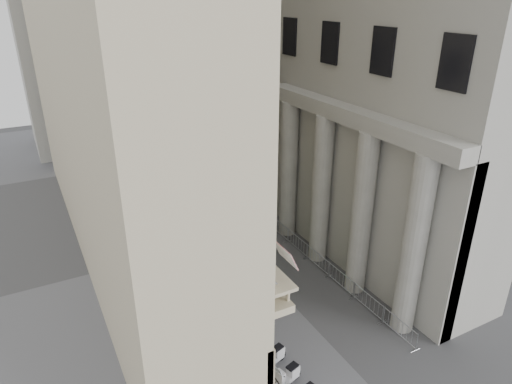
% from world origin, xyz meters
% --- Properties ---
extents(far_building, '(22.00, 10.00, 30.00)m').
position_xyz_m(far_building, '(0.00, 48.00, 15.00)').
color(far_building, beige).
rests_on(far_building, ground).
extents(iron_fence, '(0.30, 28.00, 1.40)m').
position_xyz_m(iron_fence, '(-4.30, 18.00, 0.00)').
color(iron_fence, black).
rests_on(iron_fence, ground).
extents(blue_awning, '(1.60, 3.00, 3.00)m').
position_xyz_m(blue_awning, '(4.15, 26.00, 0.00)').
color(blue_awning, navy).
rests_on(blue_awning, ground).
extents(scooter_2, '(1.50, 0.91, 1.50)m').
position_xyz_m(scooter_2, '(-3.38, 6.79, 0.00)').
color(scooter_2, silver).
rests_on(scooter_2, ground).
extents(scooter_3, '(1.50, 0.91, 1.50)m').
position_xyz_m(scooter_3, '(-3.38, 8.15, 0.00)').
color(scooter_3, silver).
rests_on(scooter_3, ground).
extents(scooter_4, '(1.50, 0.91, 1.50)m').
position_xyz_m(scooter_4, '(-3.38, 9.52, 0.00)').
color(scooter_4, silver).
rests_on(scooter_4, ground).
extents(scooter_5, '(1.50, 0.91, 1.50)m').
position_xyz_m(scooter_5, '(-3.38, 10.88, 0.00)').
color(scooter_5, silver).
rests_on(scooter_5, ground).
extents(scooter_6, '(1.50, 0.91, 1.50)m').
position_xyz_m(scooter_6, '(-3.38, 12.24, 0.00)').
color(scooter_6, silver).
rests_on(scooter_6, ground).
extents(scooter_7, '(1.50, 0.91, 1.50)m').
position_xyz_m(scooter_7, '(-3.38, 13.60, 0.00)').
color(scooter_7, silver).
rests_on(scooter_7, ground).
extents(scooter_8, '(1.50, 0.91, 1.50)m').
position_xyz_m(scooter_8, '(-3.38, 14.97, 0.00)').
color(scooter_8, silver).
rests_on(scooter_8, ground).
extents(scooter_9, '(1.50, 0.91, 1.50)m').
position_xyz_m(scooter_9, '(-3.38, 16.33, 0.00)').
color(scooter_9, silver).
rests_on(scooter_9, ground).
extents(scooter_10, '(1.50, 0.91, 1.50)m').
position_xyz_m(scooter_10, '(-3.38, 17.69, 0.00)').
color(scooter_10, silver).
rests_on(scooter_10, ground).
extents(scooter_11, '(1.50, 0.91, 1.50)m').
position_xyz_m(scooter_11, '(-3.38, 19.05, 0.00)').
color(scooter_11, silver).
rests_on(scooter_11, ground).
extents(scooter_12, '(1.50, 0.91, 1.50)m').
position_xyz_m(scooter_12, '(-3.38, 20.42, 0.00)').
color(scooter_12, silver).
rests_on(scooter_12, ground).
extents(scooter_13, '(1.50, 0.91, 1.50)m').
position_xyz_m(scooter_13, '(-3.38, 21.78, 0.00)').
color(scooter_13, silver).
rests_on(scooter_13, ground).
extents(scooter_14, '(1.50, 0.91, 1.50)m').
position_xyz_m(scooter_14, '(-3.38, 23.14, 0.00)').
color(scooter_14, silver).
rests_on(scooter_14, ground).
extents(barrier_0, '(0.60, 2.40, 1.10)m').
position_xyz_m(barrier_0, '(3.56, 5.47, 0.00)').
color(barrier_0, '#A5A7AC').
rests_on(barrier_0, ground).
extents(barrier_1, '(0.60, 2.40, 1.10)m').
position_xyz_m(barrier_1, '(3.56, 7.97, 0.00)').
color(barrier_1, '#A5A7AC').
rests_on(barrier_1, ground).
extents(barrier_2, '(0.60, 2.40, 1.10)m').
position_xyz_m(barrier_2, '(3.56, 10.47, 0.00)').
color(barrier_2, '#A5A7AC').
rests_on(barrier_2, ground).
extents(barrier_3, '(0.60, 2.40, 1.10)m').
position_xyz_m(barrier_3, '(3.56, 12.97, 0.00)').
color(barrier_3, '#A5A7AC').
rests_on(barrier_3, ground).
extents(barrier_4, '(0.60, 2.40, 1.10)m').
position_xyz_m(barrier_4, '(3.56, 15.47, 0.00)').
color(barrier_4, '#A5A7AC').
rests_on(barrier_4, ground).
extents(barrier_5, '(0.60, 2.40, 1.10)m').
position_xyz_m(barrier_5, '(3.56, 17.97, 0.00)').
color(barrier_5, '#A5A7AC').
rests_on(barrier_5, ground).
extents(barrier_6, '(0.60, 2.40, 1.10)m').
position_xyz_m(barrier_6, '(3.56, 20.47, 0.00)').
color(barrier_6, '#A5A7AC').
rests_on(barrier_6, ground).
extents(security_tent, '(4.03, 4.03, 3.28)m').
position_xyz_m(security_tent, '(-3.60, 23.51, 2.74)').
color(security_tent, silver).
rests_on(security_tent, ground).
extents(street_lamp, '(2.82, 0.27, 8.65)m').
position_xyz_m(street_lamp, '(-3.85, 26.94, 5.18)').
color(street_lamp, gray).
rests_on(street_lamp, ground).
extents(info_kiosk, '(0.32, 0.82, 1.71)m').
position_xyz_m(info_kiosk, '(-3.07, 14.15, 0.86)').
color(info_kiosk, black).
rests_on(info_kiosk, ground).
extents(pedestrian_a, '(0.79, 0.67, 1.83)m').
position_xyz_m(pedestrian_a, '(0.67, 29.23, 0.91)').
color(pedestrian_a, '#0F0D37').
rests_on(pedestrian_a, ground).
extents(pedestrian_b, '(1.09, 0.98, 1.83)m').
position_xyz_m(pedestrian_b, '(1.95, 24.69, 0.92)').
color(pedestrian_b, black).
rests_on(pedestrian_b, ground).
extents(pedestrian_c, '(1.08, 0.98, 1.85)m').
position_xyz_m(pedestrian_c, '(-1.88, 28.65, 0.93)').
color(pedestrian_c, black).
rests_on(pedestrian_c, ground).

